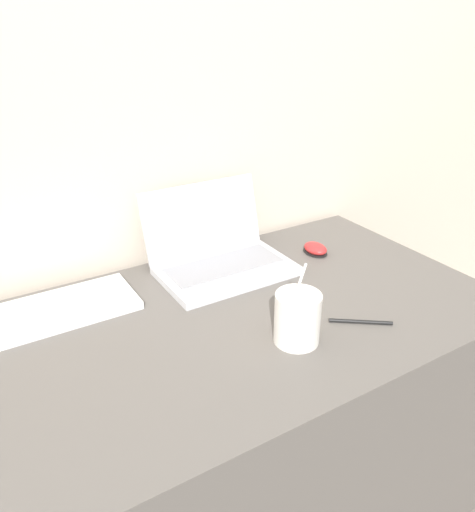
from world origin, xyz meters
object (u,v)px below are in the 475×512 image
object	(u,v)px
laptop	(218,252)
computer_mouse	(315,249)
drink_cup	(297,317)
pen	(361,322)
external_keyboard	(49,312)

from	to	relation	value
laptop	computer_mouse	bearing A→B (deg)	-13.34
drink_cup	computer_mouse	distance (m)	0.46
drink_cup	pen	size ratio (longest dim) A/B	1.48
external_keyboard	pen	size ratio (longest dim) A/B	3.34
laptop	pen	distance (m)	0.44
computer_mouse	pen	world-z (taller)	computer_mouse
pen	external_keyboard	bearing A→B (deg)	146.17
computer_mouse	pen	bearing A→B (deg)	-113.47
drink_cup	pen	distance (m)	0.18
pen	laptop	bearing A→B (deg)	108.79
laptop	drink_cup	xyz separation A→B (m)	(-0.03, -0.39, 0.01)
laptop	drink_cup	size ratio (longest dim) A/B	1.99
computer_mouse	pen	distance (m)	0.38
computer_mouse	drink_cup	bearing A→B (deg)	-134.66
external_keyboard	pen	world-z (taller)	external_keyboard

